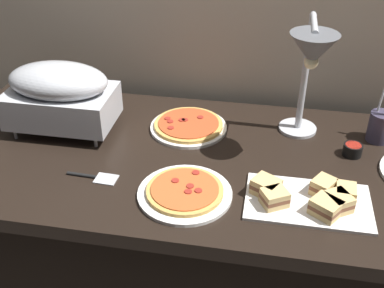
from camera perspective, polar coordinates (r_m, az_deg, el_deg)
buffet_table at (r=1.88m, az=1.11°, el=-11.02°), size 1.90×0.84×0.76m
chafing_dish at (r=1.80m, az=-15.45°, el=5.78°), size 0.38×0.24×0.26m
heat_lamp at (r=1.56m, az=13.96°, el=9.76°), size 0.15×0.33×0.45m
pizza_plate_front at (r=1.80m, az=-0.42°, el=2.18°), size 0.29×0.29×0.03m
pizza_plate_raised_stand at (r=1.47m, az=-0.86°, el=-5.76°), size 0.29×0.29×0.03m
sandwich_platter at (r=1.47m, az=13.84°, el=-6.30°), size 0.37×0.22×0.06m
sauce_cup_near at (r=1.74m, az=18.60°, el=-0.62°), size 0.07×0.07×0.04m
utensil_holder at (r=1.84m, az=21.53°, el=1.98°), size 0.08×0.08×0.23m
serving_spatula at (r=1.58m, az=-11.57°, el=-3.90°), size 0.17×0.06×0.01m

